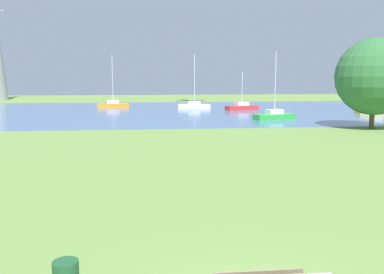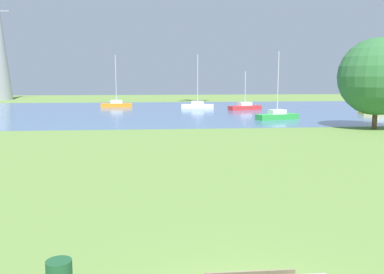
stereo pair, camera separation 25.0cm
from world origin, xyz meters
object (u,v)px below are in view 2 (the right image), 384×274
Objects in this scene: sailboat_yellow at (378,110)px; sailboat_white at (198,105)px; sailboat_green at (277,115)px; tree_west_far at (377,77)px; sailboat_red at (245,107)px; sailboat_orange at (117,104)px.

sailboat_white reaches higher than sailboat_yellow.
sailboat_yellow is 0.89× the size of sailboat_white.
tree_west_far reaches higher than sailboat_green.
sailboat_white is at bearing 154.15° from sailboat_yellow.
sailboat_yellow is at bearing -24.77° from sailboat_red.
sailboat_orange is at bearing 133.35° from sailboat_green.
sailboat_yellow is 0.95× the size of sailboat_green.
sailboat_white is at bearing 117.45° from tree_west_far.
sailboat_red is (-15.95, 7.36, -0.02)m from sailboat_yellow.
sailboat_green is at bearing -46.65° from sailboat_orange.
tree_west_far is at bearing -54.03° from sailboat_green.
sailboat_green is 0.93× the size of sailboat_orange.
sailboat_orange is at bearing 159.67° from sailboat_red.
sailboat_white is 7.33m from sailboat_red.
sailboat_white is at bearing -15.70° from sailboat_orange.
sailboat_red is at bearing 92.49° from sailboat_green.
sailboat_yellow is 24.88m from sailboat_white.
sailboat_green is 1.37× the size of sailboat_red.
sailboat_yellow is 0.86× the size of tree_west_far.
sailboat_green is 0.93× the size of sailboat_white.
sailboat_green is 0.91× the size of tree_west_far.
sailboat_white is 1.47× the size of sailboat_red.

